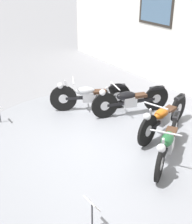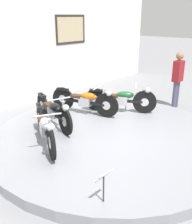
% 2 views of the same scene
% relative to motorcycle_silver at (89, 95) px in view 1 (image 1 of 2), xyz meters
% --- Properties ---
extents(ground_plane, '(60.00, 60.00, 0.00)m').
position_rel_motorcycle_silver_xyz_m(ground_plane, '(1.32, -0.67, -0.60)').
color(ground_plane, gray).
extents(display_platform, '(5.45, 5.45, 0.20)m').
position_rel_motorcycle_silver_xyz_m(display_platform, '(1.32, -0.67, -0.50)').
color(display_platform, gray).
rests_on(display_platform, ground_plane).
extents(motorcycle_silver, '(1.00, 1.80, 0.81)m').
position_rel_motorcycle_silver_xyz_m(motorcycle_silver, '(0.00, 0.00, 0.00)').
color(motorcycle_silver, black).
rests_on(motorcycle_silver, display_platform).
extents(motorcycle_black, '(0.68, 1.93, 0.80)m').
position_rel_motorcycle_silver_xyz_m(motorcycle_black, '(0.77, 0.66, -0.01)').
color(motorcycle_black, black).
rests_on(motorcycle_black, display_platform).
extents(motorcycle_orange, '(0.68, 1.95, 0.81)m').
position_rel_motorcycle_silver_xyz_m(motorcycle_orange, '(1.88, 0.66, -0.00)').
color(motorcycle_orange, black).
rests_on(motorcycle_orange, display_platform).
extents(motorcycle_green, '(1.12, 1.71, 0.80)m').
position_rel_motorcycle_silver_xyz_m(motorcycle_green, '(2.65, 0.00, -0.01)').
color(motorcycle_green, black).
rests_on(motorcycle_green, display_platform).
extents(info_placard_front_centre, '(0.26, 0.11, 0.51)m').
position_rel_motorcycle_silver_xyz_m(info_placard_front_centre, '(3.24, -2.08, -0.03)').
color(info_placard_front_centre, '#333338').
rests_on(info_placard_front_centre, display_platform).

